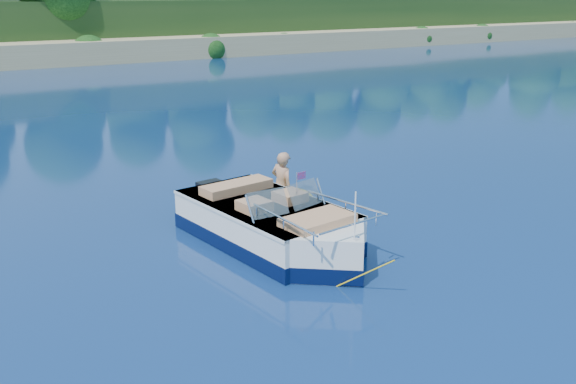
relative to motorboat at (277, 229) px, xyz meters
name	(u,v)px	position (x,y,z in m)	size (l,w,h in m)	color
ground	(286,272)	(-0.48, -1.09, -0.35)	(160.00, 160.00, 0.00)	#0A2047
motorboat	(277,229)	(0.00, 0.00, 0.00)	(2.34, 5.38, 1.80)	white
tow_tube	(284,201)	(1.42, 2.04, -0.25)	(1.77, 1.77, 0.37)	yellow
boy	(280,204)	(1.38, 2.12, -0.35)	(0.60, 0.40, 1.65)	tan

